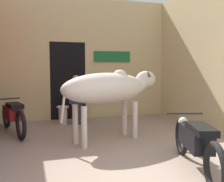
# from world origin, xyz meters

# --- Properties ---
(wall_back_with_doorway) EXTENTS (4.89, 0.93, 3.43)m
(wall_back_with_doorway) POSITION_xyz_m (-0.16, 5.13, 1.50)
(wall_back_with_doorway) COLOR #D1BC84
(wall_back_with_doorway) RESTS_ON ground_plane
(wall_right_with_door) EXTENTS (0.22, 4.88, 3.43)m
(wall_right_with_door) POSITION_xyz_m (2.53, 2.39, 1.69)
(wall_right_with_door) COLOR #D1BC84
(wall_right_with_door) RESTS_ON ground_plane
(cow) EXTENTS (2.30, 1.19, 1.43)m
(cow) POSITION_xyz_m (0.01, 2.45, 1.05)
(cow) COLOR beige
(cow) RESTS_ON ground_plane
(motorcycle_near) EXTENTS (0.78, 1.96, 0.74)m
(motorcycle_near) POSITION_xyz_m (0.69, 0.57, 0.42)
(motorcycle_near) COLOR black
(motorcycle_near) RESTS_ON ground_plane
(motorcycle_far) EXTENTS (0.73, 1.88, 0.74)m
(motorcycle_far) POSITION_xyz_m (-1.90, 3.61, 0.42)
(motorcycle_far) COLOR black
(motorcycle_far) RESTS_ON ground_plane
(shopkeeper_seated) EXTENTS (0.37, 0.34, 1.26)m
(shopkeeper_seated) POSITION_xyz_m (-0.35, 4.25, 0.67)
(shopkeeper_seated) COLOR #282833
(shopkeeper_seated) RESTS_ON ground_plane
(plastic_stool) EXTENTS (0.31, 0.31, 0.47)m
(plastic_stool) POSITION_xyz_m (-0.71, 4.26, 0.25)
(plastic_stool) COLOR beige
(plastic_stool) RESTS_ON ground_plane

